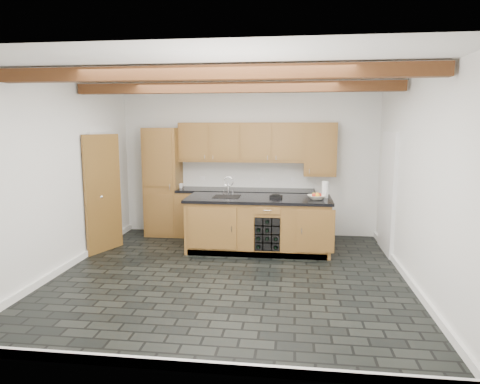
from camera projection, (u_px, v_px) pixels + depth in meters
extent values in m
plane|color=black|center=(230.00, 275.00, 6.19)|extent=(5.00, 5.00, 0.00)
plane|color=white|center=(249.00, 164.00, 8.43)|extent=(5.00, 0.00, 5.00)
plane|color=white|center=(62.00, 176.00, 6.29)|extent=(0.00, 5.00, 5.00)
plane|color=white|center=(416.00, 182.00, 5.67)|extent=(0.00, 5.00, 5.00)
plane|color=white|center=(230.00, 76.00, 5.77)|extent=(5.00, 5.00, 0.00)
cube|color=#533115|center=(213.00, 73.00, 4.60)|extent=(4.90, 0.15, 0.15)
cube|color=#533115|center=(235.00, 88.00, 6.37)|extent=(4.90, 0.15, 0.15)
cube|color=white|center=(69.00, 265.00, 6.49)|extent=(0.04, 5.00, 0.10)
cube|color=white|center=(408.00, 279.00, 5.88)|extent=(0.04, 5.00, 0.10)
cube|color=white|center=(189.00, 365.00, 3.75)|extent=(5.00, 0.04, 0.10)
cube|color=white|center=(104.00, 189.00, 7.61)|extent=(0.06, 0.94, 2.04)
cube|color=#9A6331|center=(103.00, 194.00, 7.26)|extent=(0.31, 0.77, 2.00)
cube|color=white|center=(388.00, 193.00, 7.21)|extent=(0.06, 0.98, 2.04)
cube|color=black|center=(389.00, 194.00, 7.21)|extent=(0.02, 0.86, 1.96)
cube|color=#9A6331|center=(163.00, 182.00, 8.39)|extent=(0.65, 0.60, 2.10)
cube|color=#9A6331|center=(245.00, 214.00, 8.29)|extent=(2.60, 0.60, 0.88)
cube|color=black|center=(246.00, 191.00, 8.22)|extent=(2.64, 0.62, 0.05)
cube|color=white|center=(247.00, 174.00, 8.46)|extent=(2.60, 0.02, 0.52)
cube|color=#9A6331|center=(241.00, 142.00, 8.21)|extent=(2.40, 0.35, 0.75)
cube|color=#9A6331|center=(320.00, 149.00, 8.05)|extent=(0.60, 0.35, 1.00)
cube|color=#9A6331|center=(258.00, 225.00, 7.36)|extent=(2.40, 0.90, 0.88)
cube|color=black|center=(259.00, 199.00, 7.29)|extent=(2.46, 0.96, 0.05)
cube|color=#9A6331|center=(212.00, 228.00, 6.99)|extent=(0.80, 0.02, 0.70)
cube|color=#9A6331|center=(316.00, 231.00, 6.79)|extent=(0.60, 0.02, 0.70)
cube|color=black|center=(268.00, 232.00, 7.04)|extent=(0.42, 0.30, 0.56)
cylinder|color=black|center=(268.00, 220.00, 6.97)|extent=(0.07, 0.26, 0.07)
cylinder|color=black|center=(276.00, 237.00, 7.00)|extent=(0.07, 0.26, 0.07)
cylinder|color=black|center=(268.00, 237.00, 7.01)|extent=(0.07, 0.26, 0.07)
cylinder|color=black|center=(268.00, 229.00, 6.99)|extent=(0.07, 0.26, 0.07)
cylinder|color=black|center=(259.00, 237.00, 7.03)|extent=(0.07, 0.26, 0.07)
cylinder|color=black|center=(259.00, 245.00, 7.05)|extent=(0.07, 0.26, 0.07)
cylinder|color=black|center=(276.00, 246.00, 7.02)|extent=(0.07, 0.26, 0.07)
cylinder|color=black|center=(259.00, 229.00, 7.01)|extent=(0.07, 0.26, 0.07)
cube|color=black|center=(227.00, 197.00, 7.36)|extent=(0.45, 0.40, 0.02)
cylinder|color=silver|center=(228.00, 189.00, 7.52)|extent=(0.02, 0.02, 0.20)
torus|color=silver|center=(228.00, 182.00, 7.50)|extent=(0.18, 0.02, 0.18)
cylinder|color=silver|center=(224.00, 193.00, 7.54)|extent=(0.02, 0.02, 0.08)
cylinder|color=silver|center=(233.00, 193.00, 7.52)|extent=(0.02, 0.02, 0.08)
cube|color=black|center=(276.00, 197.00, 7.23)|extent=(0.22, 0.15, 0.04)
cylinder|color=black|center=(276.00, 195.00, 7.22)|extent=(0.13, 0.13, 0.02)
imported|color=silver|center=(316.00, 197.00, 7.09)|extent=(0.35, 0.35, 0.07)
sphere|color=red|center=(320.00, 195.00, 7.08)|extent=(0.07, 0.07, 0.07)
sphere|color=orange|center=(317.00, 194.00, 7.13)|extent=(0.07, 0.07, 0.07)
sphere|color=olive|center=(314.00, 195.00, 7.12)|extent=(0.07, 0.07, 0.07)
sphere|color=red|center=(314.00, 195.00, 7.06)|extent=(0.07, 0.07, 0.07)
sphere|color=yellow|center=(317.00, 195.00, 7.03)|extent=(0.07, 0.07, 0.07)
cylinder|color=white|center=(325.00, 190.00, 7.23)|extent=(0.11, 0.11, 0.28)
imported|color=white|center=(181.00, 186.00, 8.36)|extent=(0.10, 0.10, 0.09)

